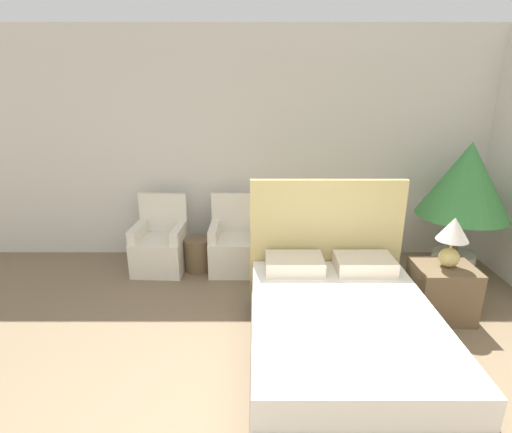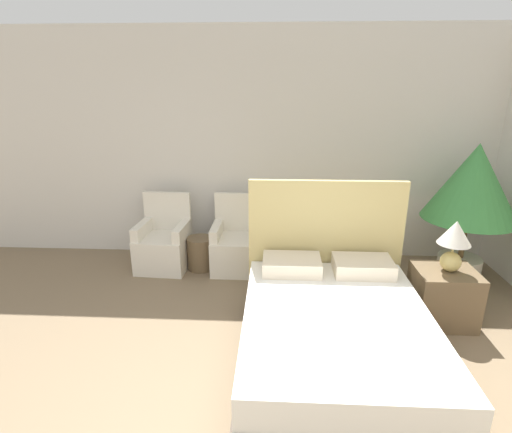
% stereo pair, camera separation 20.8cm
% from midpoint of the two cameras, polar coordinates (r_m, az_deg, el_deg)
% --- Properties ---
extents(wall_back, '(10.00, 0.06, 2.90)m').
position_cam_midpoint_polar(wall_back, '(5.17, 3.54, 9.83)').
color(wall_back, silver).
rests_on(wall_back, ground_plane).
extents(bed, '(1.54, 1.99, 1.34)m').
position_cam_midpoint_polar(bed, '(3.52, 12.83, -15.35)').
color(bed, '#4C4238').
rests_on(bed, ground_plane).
extents(armchair_near_window_left, '(0.64, 0.61, 0.92)m').
position_cam_midpoint_polar(armchair_near_window_left, '(5.13, -11.90, -4.16)').
color(armchair_near_window_left, silver).
rests_on(armchair_near_window_left, ground_plane).
extents(armchair_near_window_right, '(0.61, 0.58, 0.92)m').
position_cam_midpoint_polar(armchair_near_window_right, '(4.97, -1.47, -4.47)').
color(armchair_near_window_right, silver).
rests_on(armchair_near_window_right, ground_plane).
extents(potted_palm, '(1.00, 1.00, 1.63)m').
position_cam_midpoint_polar(potted_palm, '(5.02, 29.56, 3.36)').
color(potted_palm, beige).
rests_on(potted_palm, ground_plane).
extents(nightstand, '(0.56, 0.49, 0.55)m').
position_cam_midpoint_polar(nightstand, '(4.37, 26.41, -10.17)').
color(nightstand, brown).
rests_on(nightstand, ground_plane).
extents(table_lamp, '(0.30, 0.30, 0.50)m').
position_cam_midpoint_polar(table_lamp, '(4.14, 27.76, -3.03)').
color(table_lamp, tan).
rests_on(table_lamp, nightstand).
extents(side_table, '(0.33, 0.33, 0.41)m').
position_cam_midpoint_polar(side_table, '(5.05, -6.77, -5.24)').
color(side_table, brown).
rests_on(side_table, ground_plane).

